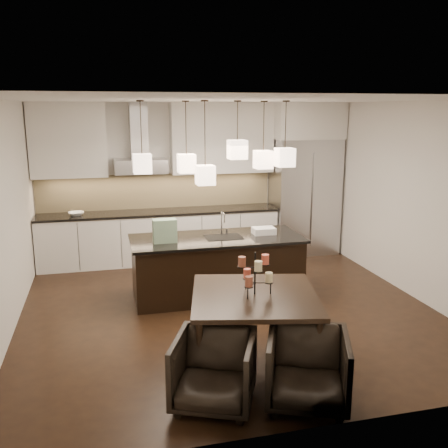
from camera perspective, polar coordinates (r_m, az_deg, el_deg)
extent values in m
cube|color=black|center=(6.99, 0.40, -9.67)|extent=(5.50, 5.50, 0.02)
cube|color=white|center=(6.45, 0.44, 14.12)|extent=(5.50, 5.50, 0.02)
cube|color=silver|center=(9.24, -3.84, 4.99)|extent=(5.50, 0.02, 2.80)
cube|color=silver|center=(4.05, 10.19, -5.74)|extent=(5.50, 0.02, 2.80)
cube|color=silver|center=(6.48, -23.94, 0.44)|extent=(0.02, 5.50, 2.80)
cube|color=silver|center=(7.73, 20.69, 2.59)|extent=(0.02, 5.50, 2.80)
cube|color=#B7B7BA|center=(9.53, 9.15, 3.12)|extent=(1.20, 0.72, 2.15)
cube|color=silver|center=(9.39, 9.47, 11.57)|extent=(1.26, 0.72, 0.65)
cube|color=silver|center=(9.02, -7.29, -1.51)|extent=(4.21, 0.62, 0.88)
cube|color=black|center=(8.91, -7.37, 1.36)|extent=(4.21, 0.66, 0.04)
cube|color=tan|center=(9.15, -7.66, 3.78)|extent=(4.21, 0.02, 0.63)
cube|color=silver|center=(8.85, -17.39, 9.13)|extent=(1.25, 0.35, 1.25)
cube|color=silver|center=(9.09, -0.22, 9.80)|extent=(1.85, 0.35, 1.25)
cube|color=#B7B7BA|center=(8.81, -9.52, 6.55)|extent=(0.90, 0.52, 0.24)
cube|color=#B7B7BA|center=(8.87, -9.72, 10.48)|extent=(0.30, 0.28, 0.96)
imported|color=silver|center=(8.81, -16.54, 1.13)|extent=(0.29, 0.29, 0.06)
cube|color=black|center=(7.32, -0.82, -5.02)|extent=(2.40, 0.96, 0.84)
cube|color=black|center=(7.19, -0.84, -1.68)|extent=(2.47, 1.04, 0.04)
cube|color=#1C632F|center=(6.93, -6.79, -0.78)|extent=(0.33, 0.17, 0.33)
cube|color=silver|center=(7.39, 4.57, -0.78)|extent=(0.33, 0.23, 0.10)
cylinder|color=#F5E5AB|center=(5.27, 5.15, -6.08)|extent=(0.09, 0.09, 0.10)
cylinder|color=#E35842|center=(5.36, 2.66, -5.68)|extent=(0.09, 0.09, 0.10)
cylinder|color=brown|center=(5.13, 2.86, -6.58)|extent=(0.09, 0.09, 0.10)
cylinder|color=#E35842|center=(5.30, 4.74, -4.05)|extent=(0.09, 0.09, 0.10)
cylinder|color=brown|center=(5.21, 2.07, -4.31)|extent=(0.09, 0.09, 0.10)
cylinder|color=#F5E5AB|center=(5.07, 3.95, -4.82)|extent=(0.09, 0.09, 0.10)
imported|color=black|center=(4.78, -1.16, -16.44)|extent=(0.95, 0.97, 0.68)
imported|color=black|center=(4.85, 9.51, -16.03)|extent=(0.97, 0.98, 0.69)
cube|color=beige|center=(6.86, -9.32, 6.83)|extent=(0.24, 0.24, 0.26)
cube|color=beige|center=(7.13, -4.31, 6.92)|extent=(0.24, 0.24, 0.26)
cube|color=beige|center=(6.95, 1.53, 8.50)|extent=(0.24, 0.24, 0.26)
cube|color=beige|center=(7.33, 4.49, 7.35)|extent=(0.24, 0.24, 0.26)
cube|color=beige|center=(7.13, 6.95, 7.57)|extent=(0.24, 0.24, 0.26)
cube|color=beige|center=(6.74, -2.16, 5.61)|extent=(0.24, 0.24, 0.26)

